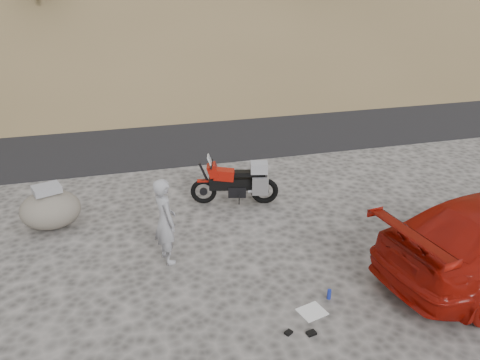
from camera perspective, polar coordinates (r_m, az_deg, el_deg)
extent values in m
plane|color=#42403D|center=(9.06, -3.28, -11.66)|extent=(140.00, 140.00, 0.00)
cube|color=black|center=(17.11, -9.55, 5.86)|extent=(120.00, 7.00, 0.05)
torus|color=black|center=(11.55, -4.47, -1.41)|extent=(0.65, 0.27, 0.64)
cylinder|color=black|center=(11.55, -4.47, -1.41)|extent=(0.20, 0.10, 0.19)
torus|color=black|center=(11.56, 3.02, -1.34)|extent=(0.69, 0.29, 0.68)
cylinder|color=black|center=(11.56, 3.02, -1.34)|extent=(0.23, 0.13, 0.21)
cylinder|color=black|center=(11.39, -4.13, 0.23)|extent=(0.37, 0.14, 0.79)
cylinder|color=black|center=(11.24, -3.50, 1.95)|extent=(0.19, 0.60, 0.04)
cube|color=black|center=(11.44, -0.85, -0.41)|extent=(1.19, 0.50, 0.29)
cube|color=black|center=(11.52, -0.36, -1.29)|extent=(0.49, 0.39, 0.27)
cube|color=#941108|center=(11.34, -1.99, 0.69)|extent=(0.56, 0.40, 0.30)
cube|color=#941108|center=(11.30, -3.33, 1.22)|extent=(0.36, 0.39, 0.34)
cube|color=silver|center=(11.21, -3.71, 2.41)|extent=(0.18, 0.31, 0.25)
cube|color=black|center=(11.33, 0.37, 0.80)|extent=(0.57, 0.34, 0.12)
cube|color=black|center=(11.36, 2.23, 0.64)|extent=(0.37, 0.25, 0.10)
cube|color=#BCBCC2|center=(11.22, 2.49, -0.79)|extent=(0.41, 0.21, 0.44)
cube|color=#BCBCC2|center=(11.67, 2.34, 0.26)|extent=(0.41, 0.21, 0.44)
cube|color=#939398|center=(11.29, 2.35, 1.54)|extent=(0.48, 0.42, 0.25)
cube|color=#941108|center=(11.42, -4.51, -0.09)|extent=(0.31, 0.18, 0.04)
cylinder|color=black|center=(11.44, -0.10, -2.41)|extent=(0.07, 0.20, 0.35)
cylinder|color=#BCBCC2|center=(11.39, 2.09, -1.34)|extent=(0.45, 0.19, 0.13)
imported|color=#939398|center=(9.63, -8.78, -9.53)|extent=(0.58, 0.74, 1.77)
ellipsoid|color=#605B52|center=(11.27, -22.10, -3.36)|extent=(1.45, 1.28, 0.85)
cube|color=#939398|center=(11.05, -22.51, -0.99)|extent=(0.78, 0.69, 0.18)
cube|color=white|center=(8.34, 8.77, -15.58)|extent=(0.52, 0.48, 0.01)
cylinder|color=#192998|center=(8.61, 10.81, -13.52)|extent=(0.09, 0.09, 0.19)
cube|color=black|center=(7.92, 8.68, -17.97)|extent=(0.17, 0.13, 0.04)
cube|color=black|center=(7.89, 5.94, -18.01)|extent=(0.15, 0.14, 0.04)
cube|color=#99CFEC|center=(8.39, 8.75, -15.30)|extent=(0.37, 0.29, 0.01)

